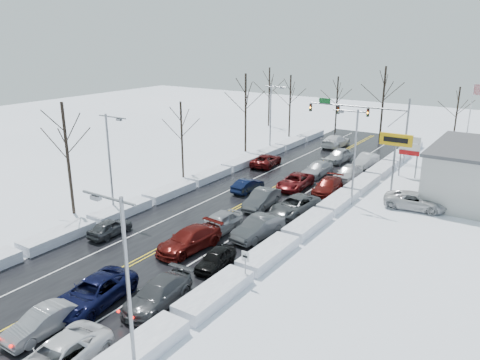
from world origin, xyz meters
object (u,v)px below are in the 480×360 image
Objects in this scene: flagpole at (471,119)px; traffic_signal_mast at (367,116)px; tires_plus_sign at (396,144)px; oncoming_car_0 at (248,191)px.

traffic_signal_mast is at bearing -170.27° from flagpole.
flagpole reaches higher than traffic_signal_mast.
traffic_signal_mast is 1.33× the size of flagpole.
flagpole is (4.67, 14.01, 0.93)m from tires_plus_sign.
oncoming_car_0 is (-16.89, -22.25, -5.93)m from flagpole.
tires_plus_sign reaches higher than oncoming_car_0.
tires_plus_sign is at bearing -142.27° from oncoming_car_0.
flagpole is (11.72, 2.01, 0.45)m from traffic_signal_mast.
flagpole is 2.47× the size of oncoming_car_0.
oncoming_car_0 is at bearing -104.31° from traffic_signal_mast.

